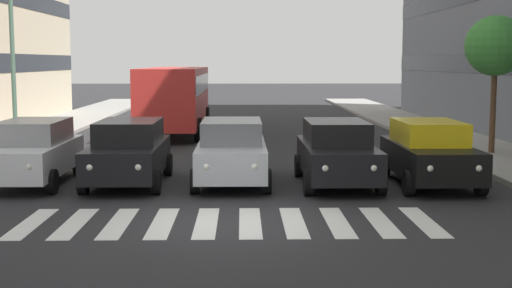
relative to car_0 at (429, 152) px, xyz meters
name	(u,v)px	position (x,y,z in m)	size (l,w,h in m)	color
ground_plane	(228,223)	(5.29, 4.29, -0.89)	(180.00, 180.00, 0.00)	#262628
crosswalk_markings	(228,222)	(5.29, 4.29, -0.88)	(8.55, 2.80, 0.01)	silver
car_0	(429,152)	(0.00, 0.00, 0.00)	(2.02, 4.44, 1.72)	black
car_1	(337,152)	(2.47, -0.08, 0.00)	(2.02, 4.44, 1.72)	black
car_2	(232,151)	(5.28, -0.34, 0.00)	(2.02, 4.44, 1.72)	#B2B7BC
car_3	(129,152)	(8.05, -0.31, 0.00)	(2.02, 4.44, 1.72)	black
car_4	(32,152)	(10.66, -0.41, 0.00)	(2.02, 4.44, 1.72)	silver
bus_behind_traffic	(176,93)	(8.05, -13.95, 0.97)	(2.78, 10.50, 3.00)	red
street_lamp_right	(24,21)	(12.79, -7.09, 3.84)	(2.93, 0.28, 7.52)	#4C6B56
street_tree_1	(495,47)	(-3.67, -5.52, 2.92)	(2.06, 2.06, 4.71)	#513823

